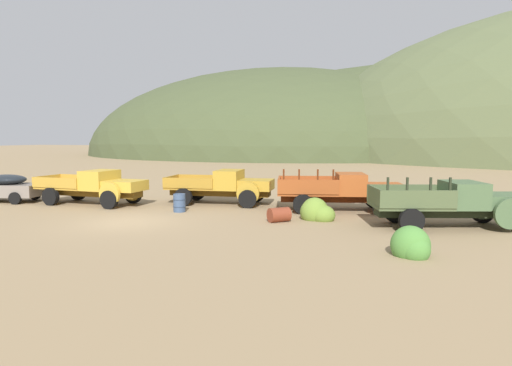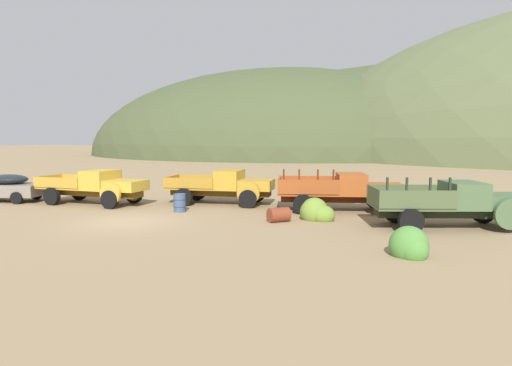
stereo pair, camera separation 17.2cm
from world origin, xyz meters
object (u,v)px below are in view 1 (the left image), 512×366
at_px(oil_drum_spare, 179,203).
at_px(oil_drum_foreground, 279,215).
at_px(truck_oxide_orange, 348,191).
at_px(car_primer_gray, 0,187).
at_px(truck_mustard, 228,186).
at_px(truck_faded_yellow, 99,187).
at_px(truck_weathered_green, 459,203).

xyz_separation_m(oil_drum_spare, oil_drum_foreground, (5.38, -1.00, -0.13)).
height_order(truck_oxide_orange, oil_drum_spare, truck_oxide_orange).
xyz_separation_m(car_primer_gray, oil_drum_foreground, (16.78, -0.91, -0.50)).
bearing_deg(truck_oxide_orange, car_primer_gray, 174.82).
height_order(car_primer_gray, oil_drum_foreground, car_primer_gray).
xyz_separation_m(truck_mustard, oil_drum_foreground, (4.03, -4.09, -0.67)).
height_order(truck_faded_yellow, oil_drum_spare, truck_faded_yellow).
relative_size(truck_faded_yellow, oil_drum_foreground, 5.68).
bearing_deg(car_primer_gray, truck_mustard, -178.76).
bearing_deg(truck_faded_yellow, car_primer_gray, -171.65).
bearing_deg(oil_drum_foreground, truck_mustard, 134.61).
height_order(car_primer_gray, truck_oxide_orange, truck_oxide_orange).
distance_m(car_primer_gray, truck_faded_yellow, 6.18).
relative_size(truck_faded_yellow, oil_drum_spare, 6.99).
height_order(oil_drum_spare, oil_drum_foreground, oil_drum_spare).
distance_m(oil_drum_spare, oil_drum_foreground, 5.48).
relative_size(truck_weathered_green, oil_drum_foreground, 5.89).
height_order(truck_faded_yellow, oil_drum_foreground, truck_faded_yellow).
xyz_separation_m(car_primer_gray, oil_drum_spare, (11.39, 0.09, -0.37)).
relative_size(car_primer_gray, truck_weathered_green, 0.76).
distance_m(car_primer_gray, truck_oxide_orange, 19.53).
bearing_deg(truck_weathered_green, oil_drum_spare, 163.39).
height_order(truck_weathered_green, oil_drum_spare, truck_weathered_green).
bearing_deg(truck_oxide_orange, oil_drum_foreground, -136.90).
xyz_separation_m(truck_faded_yellow, oil_drum_spare, (5.27, -0.71, -0.55)).
relative_size(car_primer_gray, oil_drum_foreground, 4.46).
bearing_deg(oil_drum_foreground, oil_drum_spare, 169.52).
height_order(truck_faded_yellow, truck_mustard, same).
distance_m(truck_faded_yellow, truck_weathered_green, 17.94).
xyz_separation_m(truck_weathered_green, oil_drum_spare, (-12.66, -0.14, -0.57)).
height_order(truck_mustard, truck_oxide_orange, truck_oxide_orange).
xyz_separation_m(car_primer_gray, truck_weathered_green, (24.05, 0.23, 0.20)).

